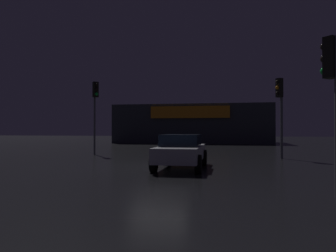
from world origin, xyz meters
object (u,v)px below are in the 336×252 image
at_px(store_building, 194,124).
at_px(traffic_signal_cross_right, 95,100).
at_px(car_near, 181,151).
at_px(traffic_signal_cross_left, 333,82).
at_px(traffic_signal_main, 280,102).

height_order(store_building, traffic_signal_cross_right, traffic_signal_cross_right).
height_order(traffic_signal_cross_right, car_near, traffic_signal_cross_right).
bearing_deg(traffic_signal_cross_left, car_near, 132.52).
distance_m(store_building, traffic_signal_cross_right, 20.29).
bearing_deg(car_near, store_building, 95.12).
relative_size(traffic_signal_main, traffic_signal_cross_right, 0.96).
relative_size(store_building, traffic_signal_cross_left, 4.65).
bearing_deg(traffic_signal_cross_right, traffic_signal_cross_left, -45.34).
bearing_deg(traffic_signal_main, store_building, 108.77).
bearing_deg(traffic_signal_cross_left, traffic_signal_cross_right, 134.66).
xyz_separation_m(traffic_signal_cross_right, car_near, (6.38, -6.11, -2.69)).
distance_m(traffic_signal_cross_right, car_near, 9.24).
xyz_separation_m(store_building, traffic_signal_cross_left, (6.73, -30.76, 0.54)).
bearing_deg(store_building, traffic_signal_main, -71.23).
xyz_separation_m(traffic_signal_main, car_near, (-4.66, -5.40, -2.38)).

